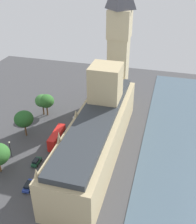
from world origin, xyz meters
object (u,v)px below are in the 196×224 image
car_blue_corner (29,186)px  pedestrian_opposite_hall (61,157)px  street_lamp_slot_10 (10,147)px  double_decker_bus_far_end (57,138)px  pedestrian_midblock (63,153)px  plane_tree_trailing (46,101)px  parliament_building (98,129)px  car_dark_green_leading (36,162)px  plane_tree_kerbside (24,119)px  car_white_near_tower (77,116)px  plane_tree_under_trees (42,101)px  clock_tower (119,37)px

car_blue_corner → pedestrian_opposite_hall: bearing=70.9°
pedestrian_opposite_hall → street_lamp_slot_10: street_lamp_slot_10 is taller
double_decker_bus_far_end → pedestrian_midblock: double_decker_bus_far_end is taller
plane_tree_trailing → street_lamp_slot_10: plane_tree_trailing is taller
pedestrian_opposite_hall → parliament_building: bearing=-2.5°
car_dark_green_leading → plane_tree_kerbside: (10.07, -12.53, 5.80)m
car_blue_corner → plane_tree_trailing: (11.07, -36.29, 5.21)m
car_white_near_tower → pedestrian_opposite_hall: car_white_near_tower is taller
car_blue_corner → plane_tree_under_trees: plane_tree_under_trees is taller
double_decker_bus_far_end → car_dark_green_leading: size_ratio=2.60×
car_white_near_tower → street_lamp_slot_10: size_ratio=0.68×
street_lamp_slot_10 → plane_tree_under_trees: bearing=-86.5°
car_dark_green_leading → car_blue_corner: same height
parliament_building → plane_tree_trailing: bearing=-31.4°
clock_tower → plane_tree_trailing: bearing=37.8°
car_dark_green_leading → pedestrian_midblock: car_dark_green_leading is taller
plane_tree_under_trees → plane_tree_kerbside: plane_tree_kerbside is taller
plane_tree_under_trees → plane_tree_trailing: 1.62m
clock_tower → pedestrian_midblock: clock_tower is taller
car_white_near_tower → plane_tree_under_trees: plane_tree_under_trees is taller
car_white_near_tower → clock_tower: bearing=54.9°
car_white_near_tower → plane_tree_under_trees: bearing=-174.8°
pedestrian_midblock → plane_tree_kerbside: (16.39, -6.62, 5.94)m
double_decker_bus_far_end → plane_tree_under_trees: plane_tree_under_trees is taller
plane_tree_under_trees → plane_tree_trailing: bearing=178.8°
car_dark_green_leading → plane_tree_kerbside: 17.09m
double_decker_bus_far_end → plane_tree_kerbside: (12.31, -1.77, 4.05)m
plane_tree_under_trees → street_lamp_slot_10: size_ratio=1.39×
parliament_building → car_white_near_tower: 21.94m
parliament_building → street_lamp_slot_10: bearing=24.6°
pedestrian_midblock → plane_tree_under_trees: 27.39m
pedestrian_midblock → street_lamp_slot_10: (14.99, 5.19, 3.51)m
pedestrian_midblock → plane_tree_trailing: plane_tree_trailing is taller
car_blue_corner → street_lamp_slot_10: street_lamp_slot_10 is taller
car_dark_green_leading → pedestrian_midblock: 8.66m
clock_tower → car_white_near_tower: size_ratio=12.89×
double_decker_bus_far_end → pedestrian_opposite_hall: size_ratio=7.04×
car_blue_corner → pedestrian_midblock: bearing=72.0°
double_decker_bus_far_end → plane_tree_trailing: size_ratio=1.22×
plane_tree_under_trees → plane_tree_trailing: size_ratio=0.97×
double_decker_bus_far_end → plane_tree_trailing: (10.90, -16.24, 3.47)m
double_decker_bus_far_end → plane_tree_kerbside: 13.08m
plane_tree_kerbside → car_blue_corner: bearing=119.8°
parliament_building → street_lamp_slot_10: 27.28m
car_blue_corner → plane_tree_kerbside: bearing=116.3°
clock_tower → pedestrian_midblock: (8.54, 39.36, -26.67)m
car_blue_corner → street_lamp_slot_10: 15.29m
street_lamp_slot_10 → plane_tree_kerbside: bearing=-83.2°
clock_tower → double_decker_bus_far_end: 44.32m
car_white_near_tower → double_decker_bus_far_end: 17.56m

